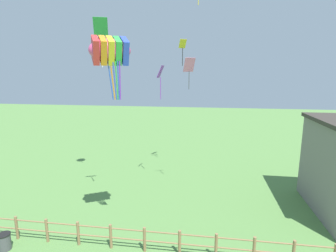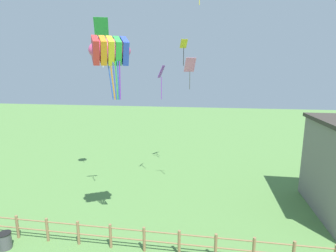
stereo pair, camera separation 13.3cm
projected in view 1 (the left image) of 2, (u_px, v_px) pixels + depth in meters
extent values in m
cylinder|color=olive|center=(17.00, 228.00, 13.46)|extent=(0.14, 0.14, 1.25)
cylinder|color=olive|center=(47.00, 230.00, 13.22)|extent=(0.14, 0.14, 1.25)
cylinder|color=olive|center=(78.00, 233.00, 12.98)|extent=(0.14, 0.14, 1.25)
cylinder|color=olive|center=(111.00, 236.00, 12.74)|extent=(0.14, 0.14, 1.25)
cylinder|color=olive|center=(145.00, 239.00, 12.51)|extent=(0.14, 0.14, 1.25)
cylinder|color=olive|center=(180.00, 243.00, 12.27)|extent=(0.14, 0.14, 1.25)
cylinder|color=olive|center=(216.00, 246.00, 12.03)|extent=(0.14, 0.14, 1.25)
cylinder|color=olive|center=(254.00, 250.00, 11.79)|extent=(0.14, 0.14, 1.25)
cylinder|color=olive|center=(162.00, 233.00, 12.30)|extent=(21.91, 0.07, 0.07)
cylinder|color=olive|center=(162.00, 242.00, 12.40)|extent=(21.91, 0.07, 0.07)
cylinder|color=#4C4C51|center=(5.00, 242.00, 12.68)|extent=(0.57, 0.57, 0.78)
cylinder|color=black|center=(3.00, 235.00, 12.59)|extent=(0.61, 0.61, 0.04)
ellipsoid|color=#E54C8C|center=(110.00, 50.00, 11.98)|extent=(2.33, 2.11, 1.36)
cube|color=red|center=(95.00, 50.00, 11.76)|extent=(0.89, 1.35, 1.39)
cube|color=orange|center=(103.00, 50.00, 11.87)|extent=(0.89, 1.35, 1.39)
cube|color=yellow|center=(110.00, 50.00, 11.98)|extent=(0.89, 1.35, 1.39)
cube|color=green|center=(117.00, 51.00, 12.09)|extent=(0.89, 1.35, 1.39)
cube|color=blue|center=(124.00, 51.00, 12.20)|extent=(0.89, 1.35, 1.39)
cylinder|color=blue|center=(111.00, 81.00, 12.08)|extent=(0.18, 0.30, 1.77)
cylinder|color=orange|center=(113.00, 81.00, 12.07)|extent=(0.13, 0.31, 1.77)
cylinder|color=blue|center=(115.00, 81.00, 12.07)|extent=(0.08, 0.31, 1.77)
cylinder|color=green|center=(117.00, 81.00, 12.07)|extent=(0.08, 0.31, 1.77)
cylinder|color=blue|center=(118.00, 81.00, 12.08)|extent=(0.13, 0.31, 1.77)
cylinder|color=purple|center=(120.00, 81.00, 12.09)|extent=(0.18, 0.30, 1.77)
cube|color=green|center=(101.00, 27.00, 14.60)|extent=(0.94, 0.84, 0.92)
cylinder|color=white|center=(102.00, 51.00, 14.86)|extent=(0.05, 0.05, 1.78)
cube|color=yellow|center=(183.00, 44.00, 20.44)|extent=(0.67, 0.61, 0.65)
cylinder|color=black|center=(183.00, 57.00, 20.64)|extent=(0.05, 0.05, 1.39)
cube|color=purple|center=(160.00, 72.00, 18.89)|extent=(0.47, 0.72, 0.88)
cylinder|color=purple|center=(161.00, 88.00, 19.13)|extent=(0.05, 0.05, 1.62)
cube|color=pink|center=(189.00, 65.00, 17.18)|extent=(0.83, 0.70, 0.90)
cylinder|color=#4C4C51|center=(189.00, 80.00, 17.38)|extent=(0.05, 0.05, 1.21)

